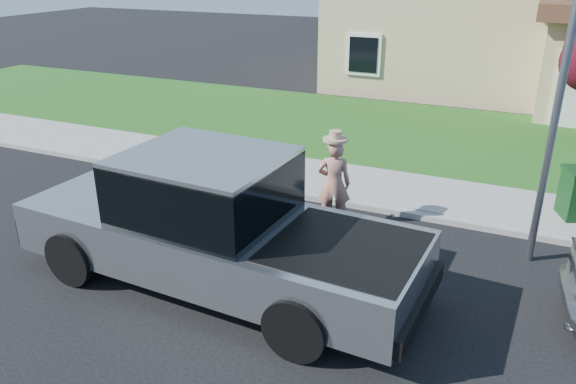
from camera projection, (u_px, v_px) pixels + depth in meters
name	position (u px, v px, depth m)	size (l,w,h in m)	color
ground	(270.00, 265.00, 9.65)	(80.00, 80.00, 0.00)	black
curb	(373.00, 208.00, 11.70)	(40.00, 0.20, 0.12)	gray
sidewalk	(387.00, 189.00, 12.62)	(40.00, 2.00, 0.15)	gray
lawn	(427.00, 136.00, 16.41)	(40.00, 7.00, 0.10)	#164B15
house	(483.00, 5.00, 21.72)	(14.00, 11.30, 6.85)	tan
pickup_truck	(215.00, 226.00, 8.75)	(6.75, 2.74, 2.18)	black
woman	(334.00, 182.00, 10.72)	(0.74, 0.59, 1.93)	tan
street_lamp	(562.00, 88.00, 8.58)	(0.38, 0.70, 5.34)	slate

